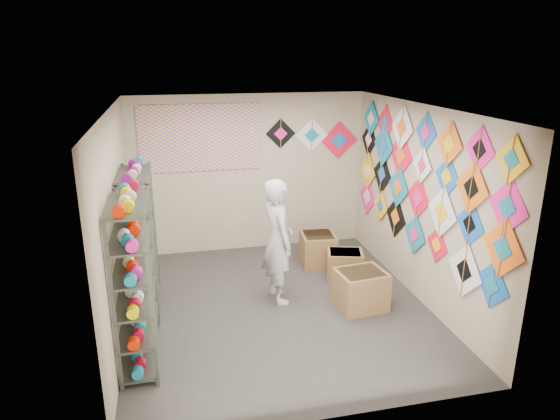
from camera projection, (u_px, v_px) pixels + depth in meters
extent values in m
plane|color=#34302D|center=(278.00, 307.00, 6.88)|extent=(4.50, 4.50, 0.00)
plane|color=tan|center=(249.00, 174.00, 8.55)|extent=(4.00, 0.00, 4.00)
plane|color=tan|center=(333.00, 292.00, 4.37)|extent=(4.00, 0.00, 4.00)
plane|color=tan|center=(117.00, 225.00, 6.04)|extent=(0.00, 4.50, 4.50)
plane|color=tan|center=(419.00, 204.00, 6.89)|extent=(0.00, 4.50, 4.50)
plane|color=slate|center=(277.00, 108.00, 6.05)|extent=(4.50, 4.50, 0.00)
cube|color=#4C5147|center=(135.00, 284.00, 5.42)|extent=(0.40, 1.10, 1.90)
cube|color=#4C5147|center=(140.00, 241.00, 6.63)|extent=(0.40, 1.10, 1.90)
cylinder|color=#FF21AE|center=(132.00, 296.00, 4.95)|extent=(0.12, 0.10, 0.12)
cylinder|color=red|center=(133.00, 287.00, 5.12)|extent=(0.12, 0.10, 0.12)
cylinder|color=#FFEF00|center=(134.00, 279.00, 5.30)|extent=(0.12, 0.10, 0.12)
cylinder|color=white|center=(135.00, 272.00, 5.48)|extent=(0.12, 0.10, 0.12)
cylinder|color=red|center=(136.00, 265.00, 5.66)|extent=(0.12, 0.10, 0.12)
cylinder|color=#8A0F88|center=(136.00, 259.00, 5.84)|extent=(0.12, 0.10, 0.12)
cylinder|color=#D5CA7D|center=(138.00, 248.00, 6.15)|extent=(0.12, 0.10, 0.12)
cylinder|color=teal|center=(138.00, 242.00, 6.33)|extent=(0.12, 0.10, 0.12)
cylinder|color=#FF21AE|center=(139.00, 237.00, 6.51)|extent=(0.12, 0.10, 0.12)
cylinder|color=red|center=(140.00, 232.00, 6.69)|extent=(0.12, 0.10, 0.12)
cylinder|color=#FFEF00|center=(140.00, 227.00, 6.87)|extent=(0.12, 0.10, 0.12)
cylinder|color=white|center=(141.00, 223.00, 7.05)|extent=(0.12, 0.10, 0.12)
cube|color=blue|center=(492.00, 285.00, 5.38)|extent=(0.02, 0.56, 0.56)
cube|color=silver|center=(465.00, 271.00, 5.85)|extent=(0.02, 0.69, 0.69)
cube|color=red|center=(437.00, 245.00, 6.46)|extent=(0.01, 0.51, 0.51)
cube|color=#1178A3|center=(414.00, 235.00, 7.01)|extent=(0.02, 0.59, 0.59)
cube|color=black|center=(396.00, 217.00, 7.60)|extent=(0.02, 0.66, 0.66)
cube|color=yellow|center=(380.00, 206.00, 8.09)|extent=(0.03, 0.52, 0.52)
cube|color=#FC1E8E|center=(367.00, 197.00, 8.65)|extent=(0.02, 0.66, 0.66)
cube|color=orange|center=(503.00, 248.00, 5.13)|extent=(0.02, 0.67, 0.67)
cube|color=blue|center=(470.00, 224.00, 5.71)|extent=(0.01, 0.55, 0.55)
cube|color=silver|center=(442.00, 212.00, 6.26)|extent=(0.01, 0.68, 0.68)
cube|color=red|center=(418.00, 198.00, 6.87)|extent=(0.02, 0.61, 0.61)
cube|color=#1178A3|center=(398.00, 187.00, 7.41)|extent=(0.02, 0.64, 0.64)
cube|color=black|center=(382.00, 174.00, 7.98)|extent=(0.03, 0.66, 0.66)
cube|color=yellow|center=(368.00, 171.00, 8.51)|extent=(0.01, 0.65, 0.65)
cube|color=#FC1E8E|center=(508.00, 207.00, 5.05)|extent=(0.04, 0.63, 0.63)
cube|color=orange|center=(472.00, 188.00, 5.60)|extent=(0.03, 0.63, 0.63)
cube|color=blue|center=(447.00, 177.00, 6.12)|extent=(0.01, 0.54, 0.54)
cube|color=silver|center=(422.00, 165.00, 6.66)|extent=(0.02, 0.51, 0.51)
cube|color=red|center=(401.00, 155.00, 7.29)|extent=(0.02, 0.72, 0.72)
cube|color=#1178A3|center=(383.00, 145.00, 7.82)|extent=(0.02, 0.69, 0.69)
cube|color=black|center=(369.00, 139.00, 8.40)|extent=(0.03, 0.61, 0.61)
cube|color=yellow|center=(512.00, 160.00, 4.91)|extent=(0.03, 0.52, 0.52)
cube|color=#FC1E8E|center=(480.00, 149.00, 5.43)|extent=(0.01, 0.55, 0.55)
cube|color=orange|center=(450.00, 144.00, 5.98)|extent=(0.03, 0.55, 0.55)
cube|color=blue|center=(426.00, 132.00, 6.54)|extent=(0.02, 0.55, 0.55)
cube|color=silver|center=(402.00, 128.00, 7.15)|extent=(0.04, 0.67, 0.67)
cube|color=red|center=(385.00, 123.00, 7.74)|extent=(0.02, 0.59, 0.59)
cube|color=#1178A3|center=(371.00, 118.00, 8.21)|extent=(0.01, 0.60, 0.60)
cube|color=black|center=(281.00, 134.00, 8.45)|extent=(0.52, 0.02, 0.52)
cube|color=silver|center=(312.00, 135.00, 8.58)|extent=(0.59, 0.02, 0.59)
cube|color=red|center=(339.00, 140.00, 8.72)|extent=(0.68, 0.02, 0.68)
cube|color=#8050AE|center=(200.00, 138.00, 8.17)|extent=(2.00, 0.01, 1.10)
imported|color=silver|center=(278.00, 241.00, 6.83)|extent=(0.76, 0.60, 1.76)
cube|color=brown|center=(361.00, 290.00, 6.78)|extent=(0.70, 0.60, 0.53)
cube|color=brown|center=(345.00, 265.00, 7.68)|extent=(0.64, 0.57, 0.44)
cube|color=brown|center=(318.00, 249.00, 8.20)|extent=(0.59, 0.64, 0.51)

